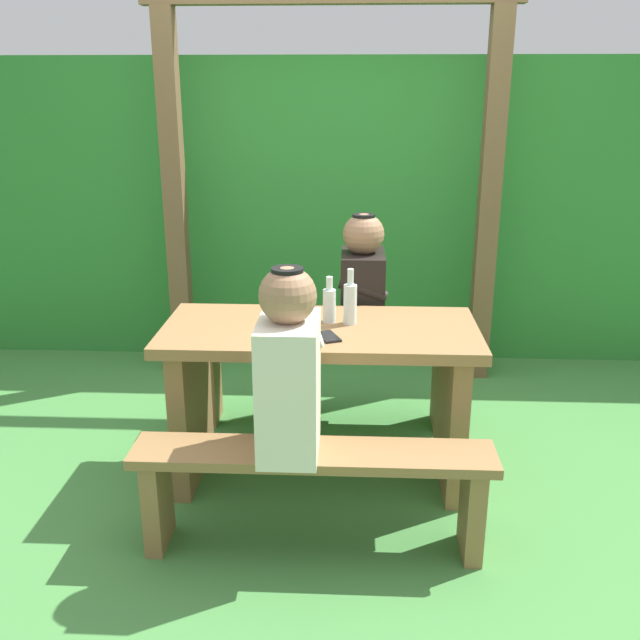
# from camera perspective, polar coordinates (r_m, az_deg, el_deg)

# --- Properties ---
(ground_plane) EXTENTS (12.00, 12.00, 0.00)m
(ground_plane) POSITION_cam_1_polar(r_m,az_deg,el_deg) (3.43, -0.00, -12.43)
(ground_plane) COLOR #43813D
(hedge_backdrop) EXTENTS (6.40, 0.99, 1.94)m
(hedge_backdrop) POSITION_cam_1_polar(r_m,az_deg,el_deg) (5.07, 1.14, 9.49)
(hedge_backdrop) COLOR #2D7D30
(hedge_backdrop) RESTS_ON ground_plane
(pergola_post_left) EXTENTS (0.12, 0.12, 2.19)m
(pergola_post_left) POSITION_cam_1_polar(r_m,az_deg,el_deg) (4.40, -11.68, 9.38)
(pergola_post_left) COLOR brown
(pergola_post_left) RESTS_ON ground_plane
(pergola_post_right) EXTENTS (0.12, 0.12, 2.19)m
(pergola_post_right) POSITION_cam_1_polar(r_m,az_deg,el_deg) (4.34, 13.53, 9.13)
(pergola_post_right) COLOR brown
(pergola_post_right) RESTS_ON ground_plane
(picnic_table) EXTENTS (1.40, 0.64, 0.75)m
(picnic_table) POSITION_cam_1_polar(r_m,az_deg,el_deg) (3.20, -0.00, -4.60)
(picnic_table) COLOR olive
(picnic_table) RESTS_ON ground_plane
(bench_near) EXTENTS (1.40, 0.24, 0.44)m
(bench_near) POSITION_cam_1_polar(r_m,az_deg,el_deg) (2.79, -0.56, -12.72)
(bench_near) COLOR olive
(bench_near) RESTS_ON ground_plane
(bench_far) EXTENTS (1.40, 0.24, 0.44)m
(bench_far) POSITION_cam_1_polar(r_m,az_deg,el_deg) (3.78, 0.41, -4.02)
(bench_far) COLOR olive
(bench_far) RESTS_ON ground_plane
(person_white_shirt) EXTENTS (0.25, 0.35, 0.72)m
(person_white_shirt) POSITION_cam_1_polar(r_m,az_deg,el_deg) (2.59, -2.55, -3.99)
(person_white_shirt) COLOR silver
(person_white_shirt) RESTS_ON bench_near
(person_black_coat) EXTENTS (0.25, 0.35, 0.72)m
(person_black_coat) POSITION_cam_1_polar(r_m,az_deg,el_deg) (3.63, 3.47, 2.57)
(person_black_coat) COLOR black
(person_black_coat) RESTS_ON bench_far
(drinking_glass) EXTENTS (0.08, 0.08, 0.08)m
(drinking_glass) POSITION_cam_1_polar(r_m,az_deg,el_deg) (3.09, -3.54, 0.04)
(drinking_glass) COLOR silver
(drinking_glass) RESTS_ON picnic_table
(bottle_left) EXTENTS (0.06, 0.06, 0.25)m
(bottle_left) POSITION_cam_1_polar(r_m,az_deg,el_deg) (3.12, 2.46, 1.46)
(bottle_left) COLOR silver
(bottle_left) RESTS_ON picnic_table
(bottle_right) EXTENTS (0.06, 0.06, 0.21)m
(bottle_right) POSITION_cam_1_polar(r_m,az_deg,el_deg) (3.15, 0.76, 1.32)
(bottle_right) COLOR silver
(bottle_right) RESTS_ON picnic_table
(cell_phone) EXTENTS (0.12, 0.16, 0.01)m
(cell_phone) POSITION_cam_1_polar(r_m,az_deg,el_deg) (2.97, 0.68, -1.36)
(cell_phone) COLOR black
(cell_phone) RESTS_ON picnic_table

